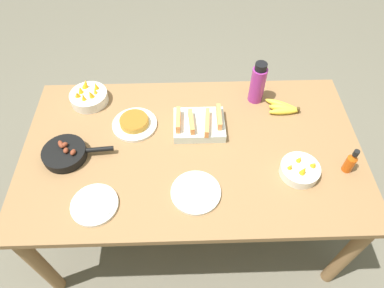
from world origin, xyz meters
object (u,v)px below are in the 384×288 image
at_px(banana_bunch, 284,108).
at_px(melon_tray, 199,124).
at_px(frittata_plate_center, 134,123).
at_px(skillet, 66,153).
at_px(fruit_bowl_citrus, 300,170).
at_px(fruit_bowl_mango, 89,97).
at_px(empty_plate_far_left, 196,192).
at_px(water_bottle, 258,83).
at_px(empty_plate_near_front, 95,205).
at_px(hot_sauce_bottle, 351,162).

relative_size(banana_bunch, melon_tray, 0.72).
bearing_deg(melon_tray, frittata_plate_center, 175.07).
distance_m(skillet, fruit_bowl_citrus, 1.14).
bearing_deg(fruit_bowl_mango, empty_plate_far_left, -46.91).
xyz_separation_m(fruit_bowl_mango, water_bottle, (0.94, -0.01, 0.08)).
xyz_separation_m(banana_bunch, empty_plate_near_front, (-0.96, -0.56, -0.01)).
bearing_deg(banana_bunch, water_bottle, 146.81).
xyz_separation_m(banana_bunch, fruit_bowl_citrus, (-0.01, -0.42, 0.01)).
relative_size(melon_tray, frittata_plate_center, 1.12).
bearing_deg(hot_sauce_bottle, fruit_bowl_citrus, -176.39).
height_order(melon_tray, empty_plate_far_left, melon_tray).
bearing_deg(frittata_plate_center, empty_plate_near_front, -106.88).
bearing_deg(melon_tray, fruit_bowl_mango, 159.97).
bearing_deg(frittata_plate_center, skillet, -148.41).
bearing_deg(water_bottle, melon_tray, -147.23).
relative_size(melon_tray, fruit_bowl_mango, 1.28).
xyz_separation_m(frittata_plate_center, water_bottle, (0.67, 0.18, 0.10)).
relative_size(empty_plate_near_front, empty_plate_far_left, 0.92).
bearing_deg(empty_plate_near_front, water_bottle, 38.87).
distance_m(melon_tray, skillet, 0.69).
distance_m(skillet, fruit_bowl_mango, 0.40).
xyz_separation_m(melon_tray, fruit_bowl_citrus, (0.47, -0.30, -0.00)).
relative_size(melon_tray, hot_sauce_bottle, 1.82).
height_order(melon_tray, empty_plate_near_front, melon_tray).
xyz_separation_m(skillet, water_bottle, (1.00, 0.38, 0.09)).
relative_size(fruit_bowl_mango, hot_sauce_bottle, 1.42).
bearing_deg(skillet, empty_plate_near_front, -61.99).
xyz_separation_m(empty_plate_far_left, water_bottle, (0.36, 0.61, 0.11)).
relative_size(fruit_bowl_mango, fruit_bowl_citrus, 1.12).
bearing_deg(hot_sauce_bottle, skillet, 175.10).
bearing_deg(empty_plate_far_left, fruit_bowl_citrus, 10.94).
bearing_deg(empty_plate_near_front, fruit_bowl_mango, 100.48).
distance_m(melon_tray, frittata_plate_center, 0.35).
relative_size(fruit_bowl_citrus, hot_sauce_bottle, 1.28).
distance_m(empty_plate_far_left, fruit_bowl_mango, 0.85).
distance_m(frittata_plate_center, empty_plate_far_left, 0.53).
bearing_deg(frittata_plate_center, fruit_bowl_citrus, -22.17).
height_order(banana_bunch, water_bottle, water_bottle).
distance_m(skillet, empty_plate_near_front, 0.33).
height_order(frittata_plate_center, empty_plate_far_left, frittata_plate_center).
relative_size(frittata_plate_center, empty_plate_far_left, 1.03).
xyz_separation_m(empty_plate_far_left, hot_sauce_bottle, (0.74, 0.11, 0.06)).
bearing_deg(empty_plate_near_front, banana_bunch, 30.36).
xyz_separation_m(skillet, fruit_bowl_citrus, (1.13, -0.13, 0.00)).
relative_size(skillet, empty_plate_near_front, 1.62).
bearing_deg(skillet, water_bottle, 16.43).
xyz_separation_m(empty_plate_near_front, water_bottle, (0.82, 0.66, 0.11)).
distance_m(melon_tray, water_bottle, 0.40).
bearing_deg(fruit_bowl_citrus, banana_bunch, 89.02).
xyz_separation_m(banana_bunch, water_bottle, (-0.15, 0.10, 0.10)).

